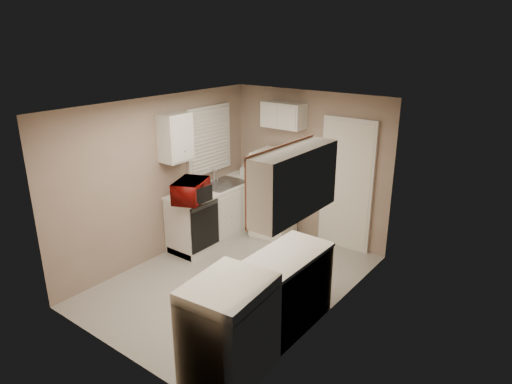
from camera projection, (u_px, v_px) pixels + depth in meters
The scene contains 19 objects.
floor at pixel (234, 280), 6.30m from camera, with size 3.80×3.80×0.00m, color beige.
ceiling at pixel (231, 105), 5.50m from camera, with size 3.80×3.80×0.00m, color white.
wall_left at pixel (160, 179), 6.70m from camera, with size 3.80×3.80×0.00m, color gray.
wall_right at pixel (329, 225), 5.10m from camera, with size 3.80×3.80×0.00m, color gray.
wall_back at pixel (309, 166), 7.33m from camera, with size 2.80×2.80×0.00m, color gray.
wall_front at pixel (108, 252), 4.47m from camera, with size 2.80×2.80×0.00m, color gray.
left_counter at pixel (217, 212), 7.45m from camera, with size 0.60×1.80×0.90m, color silver.
dishwasher at pixel (205, 226), 6.83m from camera, with size 0.03×0.58×0.72m, color black.
sink at pixel (223, 186), 7.43m from camera, with size 0.54×0.74×0.16m, color gray.
microwave at pixel (191, 192), 6.61m from camera, with size 0.32×0.58×0.39m, color maroon.
soap_bottle at pixel (243, 169), 7.85m from camera, with size 0.09×0.09×0.20m, color white.
window_blinds at pixel (209, 140), 7.33m from camera, with size 0.10×0.98×1.08m, color silver.
upper_cabinet_left at pixel (175, 137), 6.58m from camera, with size 0.30×0.45×0.70m, color silver.
refrigerator at pixel (274, 195), 7.44m from camera, with size 0.60×0.58×1.45m, color white.
cabinet_over_fridge at pixel (284, 115), 7.18m from camera, with size 0.70×0.30×0.40m, color silver.
interior_door at pixel (346, 186), 6.96m from camera, with size 0.86×0.06×2.08m, color white.
right_counter at pixel (264, 305), 4.92m from camera, with size 0.60×2.00×0.90m, color silver.
stove at pixel (229, 329), 4.43m from camera, with size 0.69×0.85×1.03m, color white.
upper_cabinet_right at pixel (295, 182), 4.61m from camera, with size 0.30×1.20×0.70m, color silver.
Camera 1 is at (3.59, -4.23, 3.24)m, focal length 32.00 mm.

